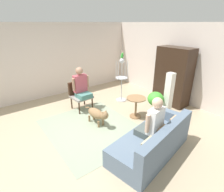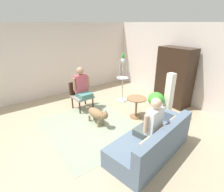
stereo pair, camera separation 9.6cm
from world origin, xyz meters
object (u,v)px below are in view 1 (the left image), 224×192
Objects in this scene: person_on_armchair at (81,85)px; potted_plant at (155,102)px; round_end_table at (136,105)px; column_lamp at (168,98)px; dog at (97,114)px; person_on_couch at (153,122)px; parrot at (122,56)px; couch at (154,141)px; bird_cage_stand at (122,79)px; armchair at (79,93)px; armoire_cabinet at (173,76)px.

potted_plant is at bearing 37.26° from person_on_armchair.
round_end_table is 0.44× the size of column_lamp.
column_lamp is (0.96, 1.70, 0.36)m from dog.
person_on_couch is at bearing 9.51° from dog.
potted_plant is at bearing -3.50° from parrot.
person_on_couch is 2.91m from parrot.
column_lamp is at bearing 42.40° from round_end_table.
column_lamp is (-0.71, 1.38, 0.40)m from couch.
bird_cage_stand is (-2.48, 1.28, 0.04)m from person_on_couch.
armchair is 0.97× the size of person_on_armchair.
armoire_cabinet is (0.32, 2.77, 0.62)m from dog.
round_end_table is at bearing -140.08° from potted_plant.
armchair is at bearing -144.82° from potted_plant.
round_end_table is at bearing 149.29° from couch.
armchair is (-2.86, -0.22, 0.24)m from couch.
person_on_couch is at bearing -64.69° from column_lamp.
column_lamp is at bearing 117.16° from couch.
bird_cage_stand is at bearing 152.75° from person_on_couch.
column_lamp is (-0.67, 1.42, -0.07)m from person_on_couch.
couch is 2.77m from person_on_armchair.
person_on_couch is (-0.03, -0.04, 0.47)m from couch.
couch is 1.11× the size of armoire_cabinet.
armoire_cabinet is (-0.41, 1.32, 0.42)m from potted_plant.
armoire_cabinet is (1.17, 1.22, 0.15)m from bird_cage_stand.
armchair reaches higher than round_end_table.
couch is at bearing -61.30° from armoire_cabinet.
armchair is at bearing -119.55° from armoire_cabinet.
armchair is 1.44× the size of round_end_table.
armoire_cabinet reaches higher than person_on_armchair.
couch is 2.52× the size of potted_plant.
bird_cage_stand is 1.81m from column_lamp.
bird_cage_stand is 1.09× the size of column_lamp.
parrot is 0.13× the size of column_lamp.
column_lamp is at bearing -59.38° from armoire_cabinet.
potted_plant is (0.73, 1.45, 0.21)m from dog.
dog is at bearing -169.19° from couch.
dog is 1.98m from column_lamp.
bird_cage_stand is at bearing 76.65° from armchair.
potted_plant is at bearing 63.34° from dog.
column_lamp reaches higher than couch.
column_lamp is (0.23, 0.24, 0.16)m from potted_plant.
armchair is 4.79× the size of parrot.
person_on_couch is at bearing -52.58° from potted_plant.
armchair is 2.35m from potted_plant.
column_lamp is 1.28m from armoire_cabinet.
person_on_armchair is 1.46m from bird_cage_stand.
armoire_cabinet is at bearing 83.32° from dog.
parrot reaches higher than dog.
round_end_table is 1.31m from bird_cage_stand.
round_end_table is 0.74× the size of potted_plant.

